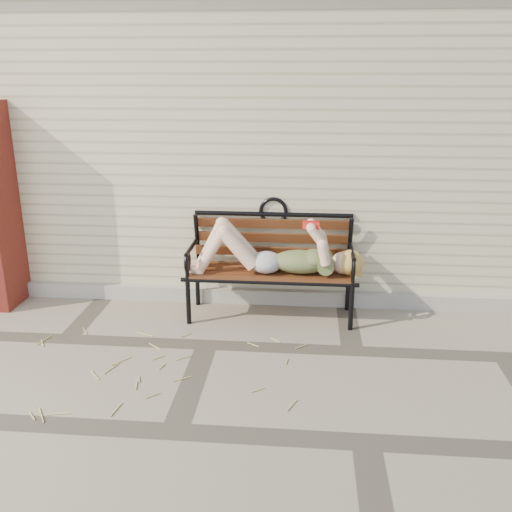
# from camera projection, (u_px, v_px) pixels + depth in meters

# --- Properties ---
(ground) EXTENTS (80.00, 80.00, 0.00)m
(ground) POSITION_uv_depth(u_px,v_px,m) (207.00, 345.00, 4.94)
(ground) COLOR gray
(ground) RESTS_ON ground
(house_wall) EXTENTS (8.00, 4.00, 3.00)m
(house_wall) POSITION_uv_depth(u_px,v_px,m) (244.00, 133.00, 7.31)
(house_wall) COLOR beige
(house_wall) RESTS_ON ground
(foundation_strip) EXTENTS (8.00, 0.10, 0.15)m
(foundation_strip) POSITION_uv_depth(u_px,v_px,m) (223.00, 295.00, 5.83)
(foundation_strip) COLOR #ABA79B
(foundation_strip) RESTS_ON ground
(garden_bench) EXTENTS (1.70, 0.68, 1.10)m
(garden_bench) POSITION_uv_depth(u_px,v_px,m) (271.00, 252.00, 5.42)
(garden_bench) COLOR black
(garden_bench) RESTS_ON ground
(reading_woman) EXTENTS (1.60, 0.36, 0.51)m
(reading_woman) POSITION_uv_depth(u_px,v_px,m) (272.00, 253.00, 5.27)
(reading_woman) COLOR #093641
(reading_woman) RESTS_ON ground
(straw_scatter) EXTENTS (2.95, 1.64, 0.01)m
(straw_scatter) POSITION_uv_depth(u_px,v_px,m) (116.00, 363.00, 4.62)
(straw_scatter) COLOR tan
(straw_scatter) RESTS_ON ground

